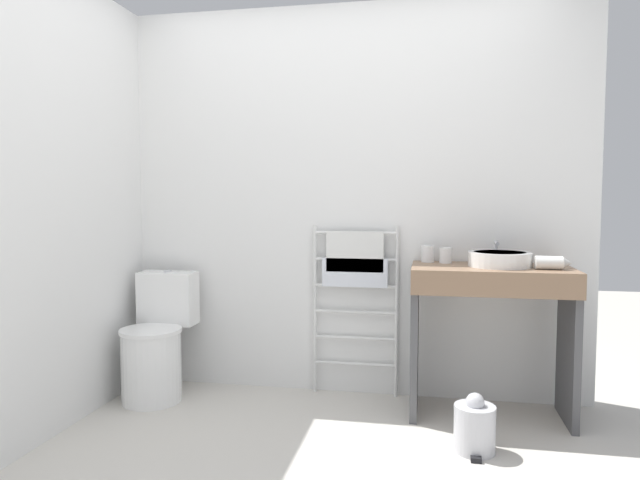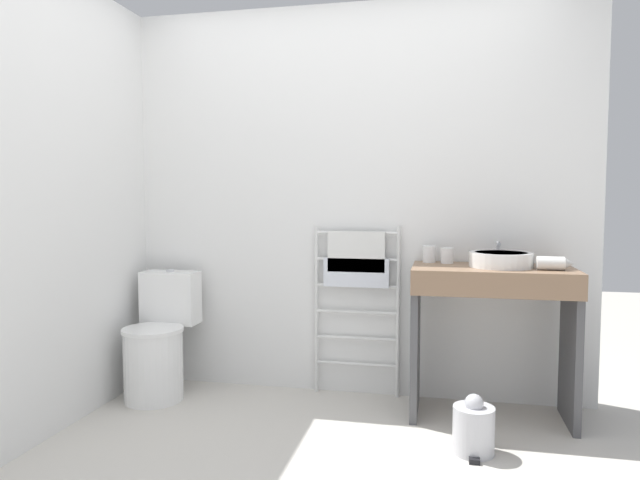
% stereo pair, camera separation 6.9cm
% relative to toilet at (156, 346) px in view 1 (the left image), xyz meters
% --- Properties ---
extents(wall_back, '(3.02, 0.12, 2.45)m').
position_rel_toilet_xyz_m(wall_back, '(1.13, 0.40, 0.90)').
color(wall_back, white).
rests_on(wall_back, ground_plane).
extents(wall_side, '(0.12, 2.02, 2.45)m').
position_rel_toilet_xyz_m(wall_side, '(-0.32, -0.34, 0.90)').
color(wall_side, white).
rests_on(wall_side, ground_plane).
extents(toilet, '(0.37, 0.51, 0.78)m').
position_rel_toilet_xyz_m(toilet, '(0.00, 0.00, 0.00)').
color(toilet, white).
rests_on(toilet, ground_plane).
extents(towel_radiator, '(0.54, 0.06, 1.07)m').
position_rel_toilet_xyz_m(towel_radiator, '(1.21, 0.28, 0.45)').
color(towel_radiator, silver).
rests_on(towel_radiator, ground_plane).
extents(vanity_counter, '(0.88, 0.49, 0.86)m').
position_rel_toilet_xyz_m(vanity_counter, '(2.01, 0.07, 0.25)').
color(vanity_counter, '#84664C').
rests_on(vanity_counter, ground_plane).
extents(sink_basin, '(0.35, 0.35, 0.08)m').
position_rel_toilet_xyz_m(sink_basin, '(2.05, 0.09, 0.58)').
color(sink_basin, white).
rests_on(sink_basin, vanity_counter).
extents(faucet, '(0.02, 0.10, 0.13)m').
position_rel_toilet_xyz_m(faucet, '(2.05, 0.28, 0.62)').
color(faucet, silver).
rests_on(faucet, vanity_counter).
extents(cup_near_wall, '(0.08, 0.08, 0.10)m').
position_rel_toilet_xyz_m(cup_near_wall, '(1.65, 0.25, 0.58)').
color(cup_near_wall, white).
rests_on(cup_near_wall, vanity_counter).
extents(cup_near_edge, '(0.07, 0.07, 0.09)m').
position_rel_toilet_xyz_m(cup_near_edge, '(1.76, 0.22, 0.58)').
color(cup_near_edge, white).
rests_on(cup_near_edge, vanity_counter).
extents(hair_dryer, '(0.19, 0.17, 0.07)m').
position_rel_toilet_xyz_m(hair_dryer, '(2.30, 0.01, 0.57)').
color(hair_dryer, white).
rests_on(hair_dryer, vanity_counter).
extents(trash_bin, '(0.20, 0.23, 0.29)m').
position_rel_toilet_xyz_m(trash_bin, '(1.89, -0.41, -0.20)').
color(trash_bin, silver).
rests_on(trash_bin, ground_plane).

